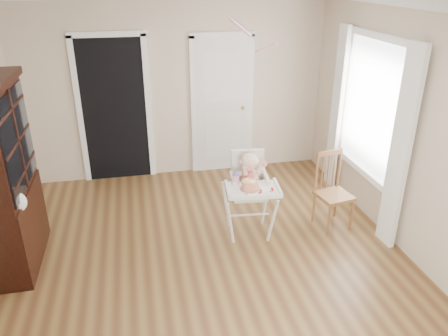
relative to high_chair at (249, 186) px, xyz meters
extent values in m
plane|color=#54351D|center=(-0.61, -0.52, -0.65)|extent=(5.00, 5.00, 0.00)
plane|color=white|center=(-0.61, -0.52, 2.05)|extent=(5.00, 5.00, 0.00)
plane|color=beige|center=(-0.61, 1.98, 0.70)|extent=(4.50, 0.00, 4.50)
plane|color=beige|center=(1.64, -0.52, 0.70)|extent=(0.00, 5.00, 5.00)
cube|color=black|center=(-1.51, 1.96, 0.40)|extent=(0.90, 0.03, 2.10)
cube|color=white|center=(-2.00, 1.96, 0.40)|extent=(0.08, 0.05, 2.18)
cube|color=white|center=(-1.02, 1.96, 0.40)|extent=(0.08, 0.05, 2.18)
cube|color=white|center=(-1.51, 1.96, 1.49)|extent=(1.06, 0.05, 0.08)
cube|color=white|center=(0.09, 1.95, 0.38)|extent=(0.80, 0.05, 2.05)
cube|color=white|center=(-0.35, 1.96, 0.38)|extent=(0.08, 0.05, 2.13)
cube|color=white|center=(0.53, 1.96, 0.38)|extent=(0.08, 0.05, 2.13)
sphere|color=gold|center=(0.41, 1.92, 0.35)|extent=(0.06, 0.06, 0.06)
cube|color=white|center=(1.62, 0.28, 0.75)|extent=(0.02, 1.20, 1.60)
cube|color=white|center=(1.60, 0.28, 1.59)|extent=(0.06, 1.36, 0.08)
cube|color=white|center=(1.54, -0.50, 0.50)|extent=(0.08, 0.28, 2.30)
cube|color=white|center=(1.54, 1.06, 0.50)|extent=(0.08, 0.28, 2.30)
cylinder|color=white|center=(-0.27, -0.19, -0.37)|extent=(0.13, 0.12, 0.61)
cylinder|color=white|center=(0.22, -0.24, -0.37)|extent=(0.12, 0.13, 0.61)
cylinder|color=white|center=(-0.22, 0.25, -0.37)|extent=(0.12, 0.13, 0.61)
cylinder|color=white|center=(0.27, 0.20, -0.37)|extent=(0.13, 0.12, 0.61)
cylinder|color=white|center=(0.00, -0.04, -0.36)|extent=(0.47, 0.07, 0.02)
cube|color=beige|center=(0.00, 0.01, -0.09)|extent=(0.42, 0.41, 0.08)
cube|color=beige|center=(-0.19, 0.03, 0.03)|extent=(0.08, 0.35, 0.18)
cube|color=beige|center=(0.19, -0.01, 0.03)|extent=(0.08, 0.35, 0.18)
cube|color=beige|center=(0.02, 0.18, 0.15)|extent=(0.39, 0.10, 0.45)
cube|color=white|center=(-0.03, -0.24, 0.07)|extent=(0.61, 0.47, 0.03)
cube|color=white|center=(-0.05, -0.43, 0.09)|extent=(0.57, 0.09, 0.04)
ellipsoid|color=beige|center=(0.00, 0.04, 0.06)|extent=(0.24, 0.20, 0.28)
sphere|color=beige|center=(0.00, 0.04, 0.29)|extent=(0.22, 0.22, 0.20)
sphere|color=red|center=(0.00, -0.02, 0.12)|extent=(0.14, 0.14, 0.14)
sphere|color=red|center=(-0.03, -0.05, 0.25)|extent=(0.07, 0.07, 0.07)
sphere|color=red|center=(0.15, -0.06, 0.29)|extent=(0.07, 0.07, 0.07)
cylinder|color=silver|center=(-0.06, -0.24, 0.09)|extent=(0.23, 0.23, 0.01)
cylinder|color=red|center=(-0.06, -0.24, 0.14)|extent=(0.17, 0.17, 0.10)
cylinder|color=#F2E08C|center=(-0.04, -0.26, 0.18)|extent=(0.08, 0.08, 0.02)
cylinder|color=pink|center=(-0.19, -0.09, 0.14)|extent=(0.07, 0.07, 0.11)
cylinder|color=#715CA1|center=(-0.19, -0.09, 0.21)|extent=(0.08, 0.08, 0.03)
cone|color=#715CA1|center=(-0.19, -0.09, 0.25)|extent=(0.02, 0.02, 0.04)
cube|color=black|center=(-2.60, 0.00, -0.23)|extent=(0.47, 1.12, 0.84)
cube|color=black|center=(-2.38, -0.28, 0.75)|extent=(0.02, 0.48, 0.98)
cube|color=black|center=(-2.38, 0.28, 0.75)|extent=(0.02, 0.48, 0.98)
ellipsoid|color=white|center=(-2.42, -0.33, 0.24)|extent=(0.19, 0.15, 0.21)
cube|color=brown|center=(1.07, -0.03, -0.24)|extent=(0.45, 0.45, 0.05)
cylinder|color=brown|center=(0.94, -0.22, -0.44)|extent=(0.03, 0.03, 0.41)
cylinder|color=brown|center=(1.26, -0.16, -0.44)|extent=(0.03, 0.03, 0.41)
cylinder|color=brown|center=(0.88, 0.10, -0.44)|extent=(0.03, 0.03, 0.41)
cylinder|color=brown|center=(1.20, 0.16, -0.44)|extent=(0.03, 0.03, 0.41)
cylinder|color=brown|center=(0.88, 0.11, 0.03)|extent=(0.03, 0.03, 0.53)
cylinder|color=brown|center=(1.20, 0.17, 0.03)|extent=(0.03, 0.03, 0.53)
cube|color=brown|center=(1.04, 0.14, 0.27)|extent=(0.35, 0.10, 0.06)
camera|label=1|loc=(-1.23, -4.36, 2.28)|focal=35.00mm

